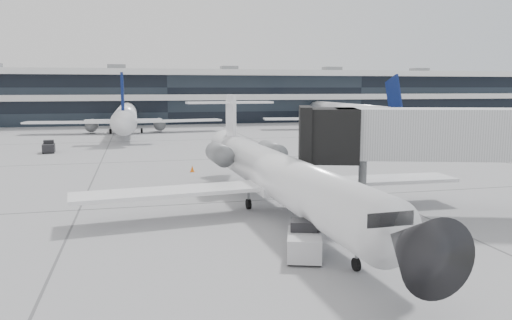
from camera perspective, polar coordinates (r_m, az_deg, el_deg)
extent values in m
plane|color=gray|center=(33.47, -2.22, -4.77)|extent=(220.00, 220.00, 0.00)
cube|color=black|center=(114.18, -10.42, 6.90)|extent=(170.00, 22.00, 10.00)
cylinder|color=white|center=(29.52, 2.97, -1.98)|extent=(3.79, 24.12, 2.70)
cone|color=black|center=(17.76, 17.45, -9.35)|extent=(2.83, 2.92, 2.70)
cone|color=white|center=(42.44, -3.05, 1.58)|extent=(2.71, 3.32, 2.57)
cube|color=white|center=(29.22, -9.88, -3.60)|extent=(11.24, 3.85, 0.22)
cube|color=white|center=(33.19, 13.07, -2.26)|extent=(11.07, 2.87, 0.22)
cylinder|color=slate|center=(36.76, -4.18, 0.68)|extent=(1.65, 3.47, 1.50)
cylinder|color=slate|center=(37.78, 1.77, 0.91)|extent=(1.65, 3.47, 1.50)
cube|color=white|center=(41.66, -2.89, 4.36)|extent=(0.40, 2.61, 4.50)
cube|color=white|center=(41.97, -3.03, 6.58)|extent=(7.27, 1.93, 0.16)
cylinder|color=black|center=(21.58, 11.38, -11.61)|extent=(0.21, 0.57, 0.56)
cylinder|color=black|center=(31.37, -0.87, -5.05)|extent=(0.27, 0.65, 0.64)
cylinder|color=black|center=(32.27, 4.30, -4.69)|extent=(0.27, 0.65, 0.64)
cube|color=silver|center=(32.02, 23.29, 2.78)|extent=(16.05, 7.68, 2.94)
cube|color=black|center=(30.27, 8.61, 2.87)|extent=(3.87, 4.32, 3.16)
cylinder|color=slate|center=(30.95, 12.03, -3.03)|extent=(0.50, 0.50, 3.16)
cube|color=black|center=(31.20, 11.97, -5.16)|extent=(2.41, 2.11, 0.79)
cube|color=silver|center=(22.64, 5.53, -9.60)|extent=(2.19, 2.84, 1.02)
cube|color=black|center=(22.98, 5.54, -7.55)|extent=(1.51, 1.36, 0.57)
cylinder|color=black|center=(23.62, 3.95, -9.77)|extent=(0.35, 0.54, 0.50)
cylinder|color=black|center=(23.64, 7.03, -9.80)|extent=(0.35, 0.54, 0.50)
cylinder|color=black|center=(21.90, 3.88, -11.24)|extent=(0.35, 0.54, 0.50)
cylinder|color=black|center=(21.92, 7.21, -11.27)|extent=(0.35, 0.54, 0.50)
cone|color=orange|center=(45.33, -7.30, -0.99)|extent=(0.38, 0.38, 0.58)
cube|color=orange|center=(45.37, -7.29, -1.33)|extent=(0.42, 0.42, 0.03)
cube|color=black|center=(62.99, -22.61, 1.29)|extent=(1.50, 2.34, 0.91)
cube|color=black|center=(63.43, -22.61, 1.89)|extent=(1.19, 1.00, 0.51)
cylinder|color=black|center=(63.88, -23.04, 1.05)|extent=(0.22, 0.46, 0.45)
cylinder|color=black|center=(63.80, -22.04, 1.10)|extent=(0.22, 0.46, 0.45)
cylinder|color=black|center=(62.27, -23.16, 0.87)|extent=(0.22, 0.46, 0.45)
cylinder|color=black|center=(62.19, -22.13, 0.92)|extent=(0.22, 0.46, 0.45)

